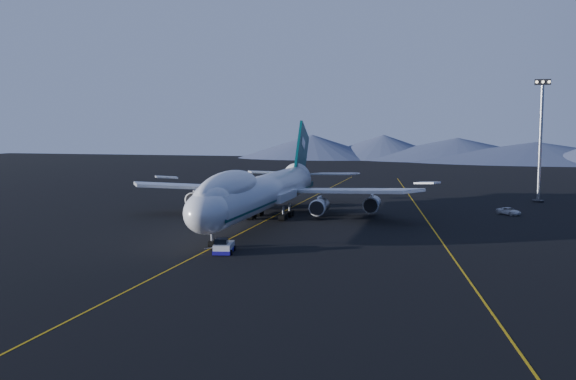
% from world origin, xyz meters
% --- Properties ---
extents(ground, '(500.00, 500.00, 0.00)m').
position_xyz_m(ground, '(0.00, 0.00, 0.00)').
color(ground, black).
rests_on(ground, ground).
extents(taxiway_line_main, '(0.25, 220.00, 0.01)m').
position_xyz_m(taxiway_line_main, '(0.00, 0.00, 0.01)').
color(taxiway_line_main, '#DBA20C').
rests_on(taxiway_line_main, ground).
extents(taxiway_line_side, '(28.08, 198.09, 0.01)m').
position_xyz_m(taxiway_line_side, '(30.00, 10.00, 0.01)').
color(taxiway_line_side, '#DBA20C').
rests_on(taxiway_line_side, ground).
extents(boeing_747, '(59.62, 72.43, 19.37)m').
position_xyz_m(boeing_747, '(0.00, 0.03, 5.81)').
color(boeing_747, silver).
rests_on(boeing_747, ground).
extents(pushback_tug, '(3.61, 5.40, 2.19)m').
position_xyz_m(pushback_tug, '(3.00, -29.50, 0.69)').
color(pushback_tug, silver).
rests_on(pushback_tug, ground).
extents(service_van, '(5.30, 5.46, 1.45)m').
position_xyz_m(service_van, '(45.94, 22.28, 0.72)').
color(service_van, silver).
rests_on(service_van, ground).
extents(floodlight_mast, '(3.59, 2.69, 29.02)m').
position_xyz_m(floodlight_mast, '(54.55, 47.07, 14.70)').
color(floodlight_mast, black).
rests_on(floodlight_mast, ground).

